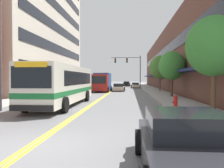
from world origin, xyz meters
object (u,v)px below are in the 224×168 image
object	(u,v)px
street_tree_right_far	(160,67)
fire_hydrant	(176,102)
box_truck	(102,82)
car_silver_parked_left_far	(78,89)
street_tree_right_mid	(172,66)
car_beige_parked_right_mid	(135,85)
car_champagne_moving_lead	(119,88)
city_bus	(64,83)
car_red_parked_left_mid	(87,87)
car_charcoal_parked_right_foreground	(188,146)
street_lamp_left_near	(4,26)
car_black_moving_second	(127,84)
traffic_signal_mast	(130,65)
street_tree_right_near	(214,46)

from	to	relation	value
street_tree_right_far	fire_hydrant	distance (m)	20.75
box_truck	car_silver_parked_left_far	bearing A→B (deg)	-123.66
street_tree_right_mid	street_tree_right_far	xyz separation A→B (m)	(0.10, 10.05, 0.35)
car_beige_parked_right_mid	car_champagne_moving_lead	bearing A→B (deg)	-103.93
city_bus	car_beige_parked_right_mid	world-z (taller)	city_bus
city_bus	car_red_parked_left_mid	bearing A→B (deg)	96.14
car_charcoal_parked_right_foreground	street_tree_right_far	xyz separation A→B (m)	(3.46, 29.65, 3.24)
street_lamp_left_near	street_tree_right_far	world-z (taller)	street_lamp_left_near
car_black_moving_second	street_lamp_left_near	size ratio (longest dim) A/B	0.53
car_beige_parked_right_mid	traffic_signal_mast	xyz separation A→B (m)	(-1.17, -4.46, 4.27)
city_bus	car_champagne_moving_lead	size ratio (longest dim) A/B	2.54
city_bus	traffic_signal_mast	xyz separation A→B (m)	(5.32, 28.22, 3.12)
traffic_signal_mast	street_tree_right_far	xyz separation A→B (m)	(4.59, -10.61, -0.96)
box_truck	car_champagne_moving_lead	bearing A→B (deg)	29.51
car_champagne_moving_lead	car_black_moving_second	xyz separation A→B (m)	(1.02, 23.40, 0.04)
street_lamp_left_near	fire_hydrant	bearing A→B (deg)	3.17
traffic_signal_mast	fire_hydrant	distance (m)	31.42
car_charcoal_parked_right_foreground	street_lamp_left_near	bearing A→B (deg)	137.13
car_beige_parked_right_mid	street_tree_right_far	xyz separation A→B (m)	(3.42, -15.07, 3.30)
city_bus	traffic_signal_mast	world-z (taller)	traffic_signal_mast
car_champagne_moving_lead	car_black_moving_second	distance (m)	23.43
traffic_signal_mast	street_tree_right_near	size ratio (longest dim) A/B	1.29
car_black_moving_second	street_tree_right_far	xyz separation A→B (m)	(5.57, -25.69, 3.25)
car_black_moving_second	street_lamp_left_near	bearing A→B (deg)	-98.76
street_tree_right_mid	fire_hydrant	xyz separation A→B (m)	(-1.72, -10.36, -2.93)
street_lamp_left_near	traffic_signal_mast	bearing A→B (deg)	75.51
city_bus	street_lamp_left_near	distance (m)	5.79
car_beige_parked_right_mid	fire_hydrant	xyz separation A→B (m)	(1.60, -35.48, 0.02)
box_truck	street_tree_right_mid	xyz separation A→B (m)	(9.14, -10.83, 1.95)
car_beige_parked_right_mid	street_tree_right_far	distance (m)	15.80
car_beige_parked_right_mid	car_charcoal_parked_right_foreground	bearing A→B (deg)	-90.05
car_champagne_moving_lead	fire_hydrant	distance (m)	23.18
car_red_parked_left_mid	street_lamp_left_near	world-z (taller)	street_lamp_left_near
car_red_parked_left_mid	box_truck	world-z (taller)	box_truck
car_silver_parked_left_far	street_tree_right_mid	bearing A→B (deg)	-28.03
box_truck	traffic_signal_mast	size ratio (longest dim) A/B	1.06
car_champagne_moving_lead	car_black_moving_second	bearing A→B (deg)	87.49
car_charcoal_parked_right_foreground	car_beige_parked_right_mid	bearing A→B (deg)	89.95
car_black_moving_second	fire_hydrant	distance (m)	46.24
car_champagne_moving_lead	fire_hydrant	xyz separation A→B (m)	(4.78, -22.69, 0.01)
box_truck	car_black_moving_second	bearing A→B (deg)	81.61
street_tree_right_near	street_tree_right_far	xyz separation A→B (m)	(0.33, 22.61, 0.09)
city_bus	car_silver_parked_left_far	distance (m)	14.21
car_black_moving_second	street_tree_right_mid	distance (m)	36.27
car_beige_parked_right_mid	box_truck	xyz separation A→B (m)	(-5.82, -14.29, 1.00)
city_bus	street_tree_right_mid	world-z (taller)	street_tree_right_mid
street_lamp_left_near	city_bus	bearing A→B (deg)	50.04
street_tree_right_mid	fire_hydrant	distance (m)	10.90
car_beige_parked_right_mid	street_tree_right_near	bearing A→B (deg)	-85.31
car_red_parked_left_mid	car_beige_parked_right_mid	bearing A→B (deg)	53.87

